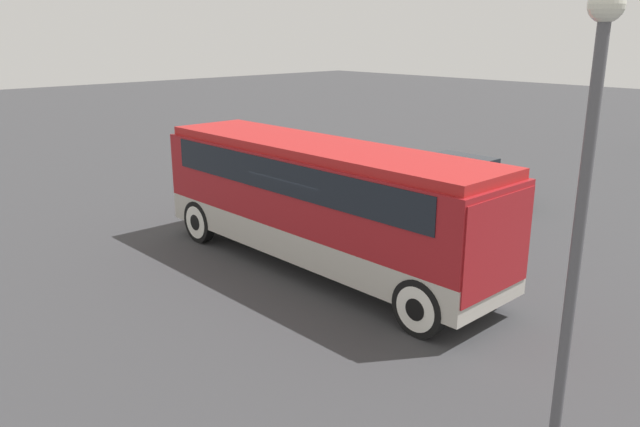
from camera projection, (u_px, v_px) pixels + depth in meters
name	position (u px, v px, depth m)	size (l,w,h in m)	color
ground_plane	(320.00, 267.00, 15.89)	(120.00, 120.00, 0.00)	#38383A
tour_bus	(323.00, 195.00, 15.28)	(10.00, 2.51, 3.19)	#B7B2A8
parked_car_near	(462.00, 178.00, 22.47)	(4.47, 1.92, 1.46)	#2D5638
parked_car_mid	(400.00, 195.00, 20.24)	(4.31, 1.87, 1.36)	navy
lamp_post	(586.00, 169.00, 7.98)	(0.44, 0.44, 6.31)	#515156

